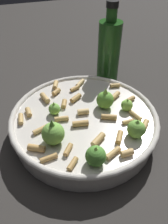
% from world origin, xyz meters
% --- Properties ---
extents(ground_plane, '(2.40, 2.40, 0.00)m').
position_xyz_m(ground_plane, '(0.00, 0.00, 0.00)').
color(ground_plane, '#2D2B28').
extents(cooking_pan, '(0.33, 0.33, 0.11)m').
position_xyz_m(cooking_pan, '(-0.00, 0.00, 0.03)').
color(cooking_pan, beige).
rests_on(cooking_pan, ground).
extents(olive_oil_bottle, '(0.06, 0.06, 0.23)m').
position_xyz_m(olive_oil_bottle, '(0.19, -0.14, 0.10)').
color(olive_oil_bottle, '#1E4C19').
rests_on(olive_oil_bottle, ground).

